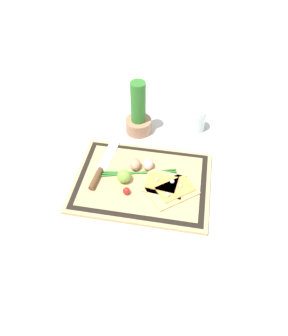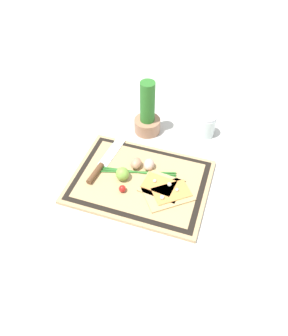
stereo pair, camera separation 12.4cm
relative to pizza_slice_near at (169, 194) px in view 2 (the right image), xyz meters
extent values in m
plane|color=silver|center=(-0.12, 0.03, -0.02)|extent=(6.00, 6.00, 0.00)
cube|color=tan|center=(-0.12, 0.03, -0.02)|extent=(0.51, 0.38, 0.01)
cube|color=black|center=(-0.12, 0.03, -0.01)|extent=(0.48, 0.35, 0.00)
cube|color=tan|center=(-0.12, 0.03, -0.01)|extent=(0.44, 0.31, 0.00)
cube|color=tan|center=(0.00, 0.00, 0.00)|extent=(0.20, 0.19, 0.01)
cube|color=#E08E47|center=(0.01, 0.01, 0.00)|extent=(0.15, 0.14, 0.00)
sphere|color=silver|center=(-0.02, -0.03, 0.01)|extent=(0.02, 0.02, 0.02)
sphere|color=silver|center=(0.02, 0.02, 0.01)|extent=(0.01, 0.01, 0.01)
cube|color=tan|center=(-0.03, 0.03, 0.00)|extent=(0.16, 0.13, 0.01)
cube|color=#E08E47|center=(-0.05, 0.03, 0.00)|extent=(0.12, 0.09, 0.00)
sphere|color=silver|center=(-0.01, 0.04, 0.01)|extent=(0.02, 0.02, 0.02)
sphere|color=silver|center=(-0.06, 0.03, 0.01)|extent=(0.01, 0.01, 0.01)
cube|color=silver|center=(-0.28, 0.14, 0.00)|extent=(0.06, 0.18, 0.00)
cylinder|color=brown|center=(-0.29, 0.00, 0.01)|extent=(0.03, 0.10, 0.02)
ellipsoid|color=tan|center=(-0.16, 0.09, 0.01)|extent=(0.04, 0.05, 0.04)
ellipsoid|color=beige|center=(-0.11, 0.10, 0.01)|extent=(0.04, 0.05, 0.04)
sphere|color=#7FB742|center=(-0.19, 0.02, 0.02)|extent=(0.05, 0.05, 0.05)
sphere|color=red|center=(-0.16, -0.04, 0.01)|extent=(0.03, 0.03, 0.03)
cylinder|color=#2D7528|center=(-0.14, 0.06, 0.00)|extent=(0.29, 0.05, 0.01)
cylinder|color=#2D7528|center=(-0.14, 0.06, 0.00)|extent=(0.29, 0.07, 0.01)
cylinder|color=#2D7528|center=(-0.14, 0.06, 0.00)|extent=(0.28, 0.09, 0.01)
cylinder|color=#AD7A5B|center=(-0.19, 0.33, 0.01)|extent=(0.11, 0.11, 0.06)
cylinder|color=#2D7528|center=(-0.19, 0.33, 0.11)|extent=(0.06, 0.06, 0.21)
cylinder|color=silver|center=(0.06, 0.39, 0.02)|extent=(0.07, 0.07, 0.09)
cylinder|color=#D16023|center=(0.06, 0.39, -0.01)|extent=(0.07, 0.07, 0.03)
cylinder|color=silver|center=(0.06, 0.39, 0.07)|extent=(0.07, 0.07, 0.01)
camera|label=1|loc=(0.02, -0.75, 0.93)|focal=35.00mm
camera|label=2|loc=(0.14, -0.72, 0.93)|focal=35.00mm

